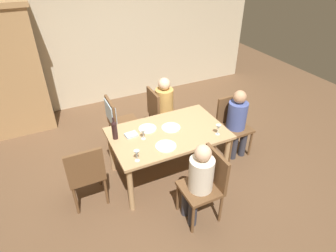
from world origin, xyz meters
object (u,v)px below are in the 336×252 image
chair_right_end (232,121)px  wine_bottle_tall_green (115,129)px  chair_left_end (86,172)px  dinner_plate_host (148,129)px  chair_far_left (116,118)px  person_man_guest (166,104)px  armoire_cabinet (6,72)px  person_woman_host (199,178)px  dinner_plate_guest_left (171,128)px  wine_glass_near_right (218,128)px  chair_far_right (160,111)px  wine_glass_centre (137,154)px  dinner_plate_guest_right (166,146)px  chair_near (207,182)px  dining_table (168,137)px  person_man_bearded (238,119)px  wine_glass_near_left (143,132)px

chair_right_end → wine_bottle_tall_green: bearing=-2.6°
chair_left_end → wine_bottle_tall_green: size_ratio=2.91×
chair_right_end → dinner_plate_host: size_ratio=3.73×
chair_left_end → chair_far_left: same height
chair_left_end → person_man_guest: bearing=31.9°
armoire_cabinet → person_woman_host: size_ratio=2.01×
chair_far_left → dinner_plate_host: size_ratio=3.73×
dinner_plate_host → dinner_plate_guest_left: bearing=-21.3°
wine_glass_near_right → person_woman_host: bearing=-138.4°
chair_far_right → wine_glass_centre: 1.53m
person_woman_host → wine_glass_centre: (-0.56, 0.49, 0.20)m
armoire_cabinet → wine_glass_near_right: armoire_cabinet is taller
armoire_cabinet → chair_left_end: size_ratio=2.37×
armoire_cabinet → chair_far_right: size_ratio=2.37×
wine_bottle_tall_green → dinner_plate_guest_right: (0.52, -0.45, -0.13)m
armoire_cabinet → chair_right_end: size_ratio=2.37×
chair_near → chair_far_right: (0.18, 1.74, 0.00)m
dining_table → wine_bottle_tall_green: size_ratio=4.92×
chair_near → armoire_cabinet: bearing=32.3°
dinner_plate_guest_left → person_man_guest: bearing=69.6°
dining_table → dinner_plate_guest_left: dinner_plate_guest_left is taller
person_man_bearded → wine_bottle_tall_green: (-1.84, 0.20, 0.23)m
chair_right_end → dinner_plate_guest_right: (-1.32, -0.36, 0.20)m
wine_bottle_tall_green → wine_glass_near_left: wine_bottle_tall_green is taller
wine_glass_centre → dinner_plate_host: (0.36, 0.57, -0.10)m
chair_left_end → person_man_guest: person_man_guest is taller
chair_far_right → person_man_guest: 0.16m
wine_bottle_tall_green → dinner_plate_guest_right: bearing=-40.7°
wine_bottle_tall_green → wine_glass_near_left: (0.33, -0.17, -0.03)m
chair_near → person_man_guest: 1.76m
dining_table → wine_glass_near_left: wine_glass_near_left is taller
chair_far_left → person_man_bearded: bearing=61.3°
chair_left_end → person_man_bearded: 2.32m
chair_near → wine_bottle_tall_green: bearing=36.5°
dining_table → chair_right_end: bearing=4.3°
armoire_cabinet → wine_glass_centre: (1.30, -2.61, -0.26)m
armoire_cabinet → person_man_guest: 2.68m
chair_far_right → chair_far_left: same height
wine_glass_centre → dinner_plate_host: 0.68m
chair_right_end → person_man_bearded: 0.15m
dinner_plate_guest_left → wine_glass_near_left: bearing=-170.3°
armoire_cabinet → wine_glass_near_right: 3.56m
chair_near → chair_far_left: size_ratio=1.00×
chair_left_end → dinner_plate_host: 1.00m
person_woman_host → person_man_bearded: person_man_bearded is taller
person_man_bearded → wine_glass_near_right: person_man_bearded is taller
armoire_cabinet → wine_glass_near_right: (2.46, -2.57, -0.26)m
chair_near → dinner_plate_host: chair_near is taller
dining_table → dinner_plate_guest_right: size_ratio=5.87×
wine_glass_centre → dinner_plate_guest_right: bearing=13.4°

